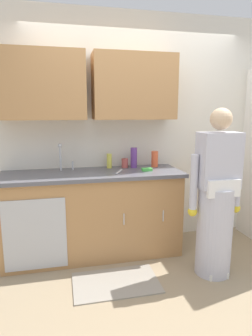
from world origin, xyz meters
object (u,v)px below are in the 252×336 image
at_px(bottle_soap, 134,158).
at_px(person_at_sink, 216,206).
at_px(knife_on_counter, 120,171).
at_px(bottle_water_tall, 109,161).
at_px(sponge, 147,169).
at_px(bottle_cleaner_spray, 155,159).
at_px(sink, 65,175).
at_px(cup_by_sink, 125,163).

bearing_deg(bottle_soap, person_at_sink, -54.02).
height_order(person_at_sink, knife_on_counter, person_at_sink).
bearing_deg(bottle_water_tall, sponge, -33.84).
bearing_deg(bottle_soap, bottle_cleaner_spray, -1.94).
xyz_separation_m(sink, sponge, (0.89, -0.07, 0.03)).
distance_m(sink, bottle_cleaner_spray, 1.06).
height_order(person_at_sink, bottle_cleaner_spray, person_at_sink).
xyz_separation_m(bottle_soap, sponge, (0.10, -0.22, -0.10)).
bearing_deg(bottle_soap, cup_by_sink, 165.80).
distance_m(cup_by_sink, sponge, 0.32).
height_order(sink, person_at_sink, person_at_sink).
bearing_deg(sponge, bottle_cleaner_spray, 53.09).
bearing_deg(knife_on_counter, cup_by_sink, 178.94).
bearing_deg(knife_on_counter, sink, -68.41).
distance_m(person_at_sink, cup_by_sink, 1.15).
height_order(bottle_cleaner_spray, sponge, bottle_cleaner_spray).
xyz_separation_m(bottle_cleaner_spray, sponge, (-0.16, -0.21, -0.08)).
bearing_deg(person_at_sink, bottle_soap, 125.98).
relative_size(person_at_sink, sponge, 14.73).
xyz_separation_m(bottle_water_tall, cup_by_sink, (0.18, -0.01, -0.03)).
height_order(bottle_cleaner_spray, knife_on_counter, bottle_cleaner_spray).
xyz_separation_m(bottle_water_tall, bottle_soap, (0.28, -0.04, 0.03)).
bearing_deg(bottle_cleaner_spray, bottle_water_tall, 175.14).
xyz_separation_m(person_at_sink, bottle_cleaner_spray, (-0.35, 0.82, 0.34)).
xyz_separation_m(sink, cup_by_sink, (0.69, 0.18, 0.07)).
bearing_deg(bottle_cleaner_spray, person_at_sink, -66.90).
xyz_separation_m(bottle_soap, cup_by_sink, (-0.10, 0.03, -0.06)).
bearing_deg(bottle_soap, knife_on_counter, -137.69).
relative_size(bottle_soap, knife_on_counter, 0.98).
height_order(cup_by_sink, knife_on_counter, cup_by_sink).
relative_size(person_at_sink, bottle_soap, 6.92).
bearing_deg(sponge, bottle_water_tall, 146.16).
bearing_deg(bottle_water_tall, knife_on_counter, -71.26).
xyz_separation_m(person_at_sink, cup_by_sink, (-0.70, 0.86, 0.30)).
xyz_separation_m(knife_on_counter, sponge, (0.30, -0.03, 0.01)).
bearing_deg(person_at_sink, sink, 154.06).
height_order(bottle_cleaner_spray, cup_by_sink, bottle_cleaner_spray).
distance_m(bottle_water_tall, knife_on_counter, 0.25).
distance_m(bottle_water_tall, cup_by_sink, 0.19).
xyz_separation_m(person_at_sink, sponge, (-0.51, 0.61, 0.26)).
xyz_separation_m(bottle_cleaner_spray, bottle_water_tall, (-0.54, 0.05, -0.01)).
height_order(bottle_water_tall, sponge, bottle_water_tall).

